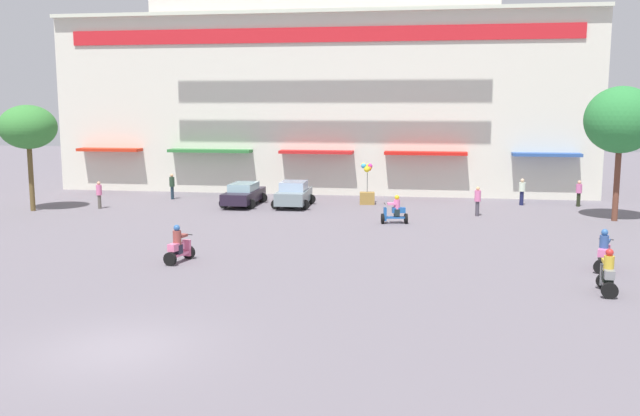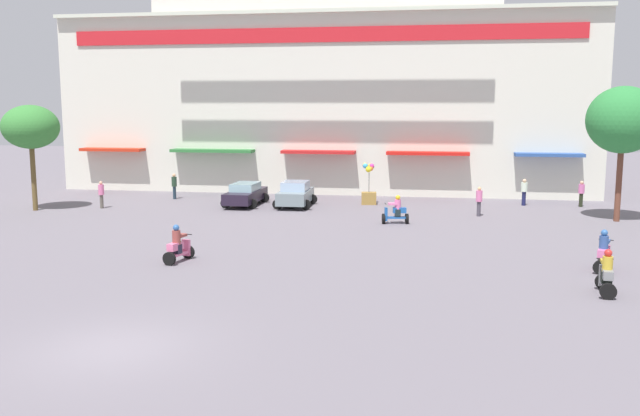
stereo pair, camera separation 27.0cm
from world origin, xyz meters
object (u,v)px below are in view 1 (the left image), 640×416
at_px(scooter_rider_2, 604,253).
at_px(pedestrian_3, 579,192).
at_px(pedestrian_0, 99,193).
at_px(pedestrian_1, 478,199).
at_px(scooter_rider_1, 395,212).
at_px(scooter_rider_0, 608,275).
at_px(pedestrian_2, 172,185).
at_px(plaza_tree_1, 621,120).
at_px(parked_car_0, 244,194).
at_px(plaza_tree_0, 28,128).
at_px(scooter_rider_4, 179,247).
at_px(parked_car_1, 294,194).
at_px(balloon_vendor_cart, 367,186).
at_px(pedestrian_4, 522,190).

height_order(scooter_rider_2, pedestrian_3, scooter_rider_2).
distance_m(pedestrian_0, pedestrian_3, 28.45).
bearing_deg(pedestrian_1, scooter_rider_1, -144.03).
distance_m(scooter_rider_0, pedestrian_0, 28.82).
relative_size(pedestrian_0, pedestrian_2, 0.97).
bearing_deg(plaza_tree_1, scooter_rider_1, -166.67).
height_order(parked_car_0, scooter_rider_0, scooter_rider_0).
xyz_separation_m(plaza_tree_0, scooter_rider_0, (28.29, -13.14, -4.13)).
distance_m(scooter_rider_4, pedestrian_3, 25.60).
bearing_deg(plaza_tree_1, pedestrian_0, -179.32).
bearing_deg(pedestrian_0, parked_car_1, 13.05).
height_order(scooter_rider_2, balloon_vendor_cart, balloon_vendor_cart).
height_order(pedestrian_3, balloon_vendor_cart, balloon_vendor_cart).
bearing_deg(scooter_rider_4, pedestrian_3, 44.18).
bearing_deg(pedestrian_4, parked_car_0, -170.49).
relative_size(plaza_tree_1, balloon_vendor_cart, 2.75).
relative_size(scooter_rider_4, pedestrian_1, 0.94).
height_order(parked_car_1, scooter_rider_2, scooter_rider_2).
bearing_deg(parked_car_1, scooter_rider_0, -51.16).
height_order(parked_car_0, balloon_vendor_cart, balloon_vendor_cart).
bearing_deg(pedestrian_0, parked_car_0, 17.96).
distance_m(scooter_rider_1, pedestrian_1, 5.37).
xyz_separation_m(parked_car_0, scooter_rider_1, (9.37, -4.95, -0.08)).
height_order(plaza_tree_0, scooter_rider_0, plaza_tree_0).
distance_m(plaza_tree_0, pedestrian_3, 32.30).
bearing_deg(pedestrian_1, plaza_tree_0, -175.03).
relative_size(plaza_tree_1, pedestrian_3, 4.47).
relative_size(parked_car_0, pedestrian_3, 2.86).
distance_m(pedestrian_0, pedestrian_4, 25.23).
xyz_separation_m(scooter_rider_0, scooter_rider_2, (0.65, 3.34, 0.01)).
bearing_deg(scooter_rider_1, plaza_tree_0, 177.35).
bearing_deg(plaza_tree_1, pedestrian_2, 170.91).
bearing_deg(balloon_vendor_cart, pedestrian_4, 6.94).
relative_size(plaza_tree_1, scooter_rider_4, 4.59).
distance_m(parked_car_1, scooter_rider_2, 19.94).
distance_m(plaza_tree_1, pedestrian_3, 6.71).
bearing_deg(pedestrian_0, pedestrian_3, 10.89).
bearing_deg(pedestrian_0, balloon_vendor_cart, 15.50).
bearing_deg(pedestrian_3, balloon_vendor_cart, -174.91).
height_order(scooter_rider_1, scooter_rider_4, scooter_rider_4).
bearing_deg(parked_car_0, plaza_tree_1, -6.21).
bearing_deg(parked_car_1, scooter_rider_1, -38.14).
xyz_separation_m(scooter_rider_4, balloon_vendor_cart, (5.76, 16.72, 0.51)).
height_order(plaza_tree_1, balloon_vendor_cart, plaza_tree_1).
bearing_deg(pedestrian_4, pedestrian_1, -122.42).
relative_size(plaza_tree_1, scooter_rider_2, 4.46).
bearing_deg(plaza_tree_1, pedestrian_3, 99.34).
bearing_deg(scooter_rider_0, plaza_tree_1, 75.38).
xyz_separation_m(parked_car_1, pedestrian_4, (13.53, 2.81, 0.15)).
height_order(pedestrian_2, pedestrian_3, pedestrian_2).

